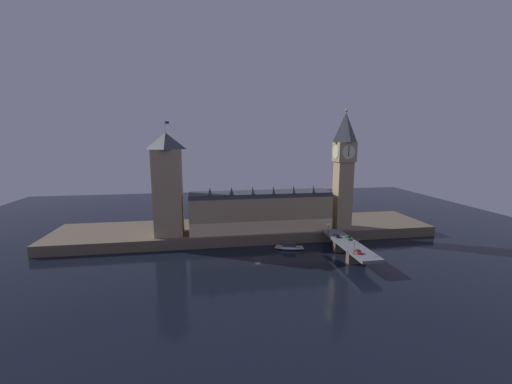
{
  "coord_description": "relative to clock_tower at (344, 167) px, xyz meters",
  "views": [
    {
      "loc": [
        -24.01,
        -142.35,
        57.17
      ],
      "look_at": [
        2.42,
        20.0,
        29.31
      ],
      "focal_mm": 22.0,
      "sensor_mm": 36.0,
      "label": 1
    }
  ],
  "objects": [
    {
      "name": "ground_plane",
      "position": [
        -54.15,
        -25.91,
        -41.61
      ],
      "size": [
        400.0,
        400.0,
        0.0
      ],
      "primitive_type": "plane",
      "color": "black"
    },
    {
      "name": "car_southbound_trail",
      "position": [
        -7.58,
        -25.85,
        -33.69
      ],
      "size": [
        1.86,
        4.52,
        1.5
      ],
      "color": "#235633",
      "rests_on": "bridge"
    },
    {
      "name": "car_northbound_lead",
      "position": [
        -11.99,
        -21.25,
        -33.69
      ],
      "size": [
        1.84,
        4.3,
        1.52
      ],
      "color": "black",
      "rests_on": "bridge"
    },
    {
      "name": "clock_tower",
      "position": [
        0.0,
        0.0,
        0.0
      ],
      "size": [
        10.92,
        11.03,
        67.7
      ],
      "color": "tan",
      "rests_on": "embankment"
    },
    {
      "name": "parliament_hall",
      "position": [
        -47.62,
        3.04,
        -24.92
      ],
      "size": [
        79.42,
        17.28,
        26.28
      ],
      "color": "tan",
      "rests_on": "embankment"
    },
    {
      "name": "boat_upstream",
      "position": [
        -35.7,
        -16.29,
        -40.29
      ],
      "size": [
        15.91,
        7.6,
        3.62
      ],
      "color": "white",
      "rests_on": "ground_plane"
    },
    {
      "name": "pedestrian_mid_walk",
      "position": [
        -5.38,
        -31.74,
        -33.48
      ],
      "size": [
        0.38,
        0.38,
        1.73
      ],
      "color": "black",
      "rests_on": "bridge"
    },
    {
      "name": "bridge",
      "position": [
        -9.79,
        -30.91,
        -36.28
      ],
      "size": [
        10.02,
        46.0,
        7.22
      ],
      "color": "slate",
      "rests_on": "ground_plane"
    },
    {
      "name": "embankment",
      "position": [
        -54.15,
        13.09,
        -38.74
      ],
      "size": [
        220.0,
        42.0,
        5.75
      ],
      "color": "brown",
      "rests_on": "ground_plane"
    },
    {
      "name": "street_lamp_far",
      "position": [
        -14.6,
        -16.19,
        -30.7
      ],
      "size": [
        1.34,
        0.6,
        5.9
      ],
      "color": "#2D3333",
      "rests_on": "bridge"
    },
    {
      "name": "victoria_tower",
      "position": [
        -98.12,
        2.88,
        -8.35
      ],
      "size": [
        14.89,
        14.89,
        60.73
      ],
      "color": "tan",
      "rests_on": "embankment"
    },
    {
      "name": "street_lamp_near",
      "position": [
        -14.6,
        -45.63,
        -30.32
      ],
      "size": [
        1.34,
        0.6,
        6.51
      ],
      "color": "#2D3333",
      "rests_on": "bridge"
    },
    {
      "name": "car_northbound_trail",
      "position": [
        -11.99,
        -44.63,
        -33.74
      ],
      "size": [
        2.03,
        4.22,
        1.41
      ],
      "color": "red",
      "rests_on": "bridge"
    },
    {
      "name": "pedestrian_far_rail",
      "position": [
        -14.2,
        -15.5,
        -33.58
      ],
      "size": [
        0.38,
        0.38,
        1.57
      ],
      "color": "black",
      "rests_on": "bridge"
    }
  ]
}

